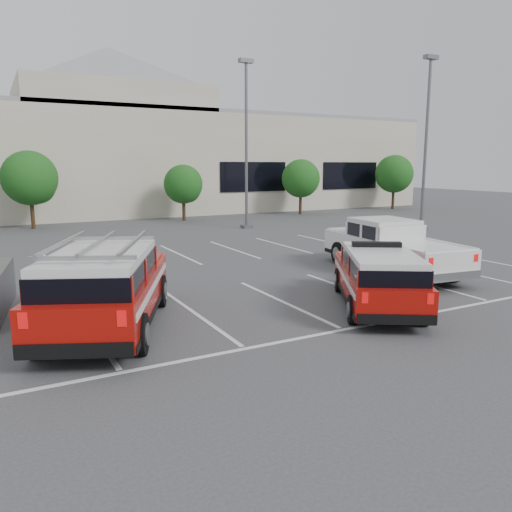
# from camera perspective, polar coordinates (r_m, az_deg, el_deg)

# --- Properties ---
(ground) EXTENTS (120.00, 120.00, 0.00)m
(ground) POSITION_cam_1_polar(r_m,az_deg,el_deg) (14.72, 3.11, -5.28)
(ground) COLOR #3C3C3F
(ground) RESTS_ON ground
(stall_markings) EXTENTS (23.00, 15.00, 0.01)m
(stall_markings) POSITION_cam_1_polar(r_m,az_deg,el_deg) (18.59, -4.11, -1.95)
(stall_markings) COLOR silver
(stall_markings) RESTS_ON ground
(convention_building) EXTENTS (60.00, 16.99, 13.20)m
(convention_building) POSITION_cam_1_polar(r_m,az_deg,el_deg) (44.61, -18.78, 10.81)
(convention_building) COLOR beige
(convention_building) RESTS_ON ground
(tree_mid_left) EXTENTS (3.37, 3.37, 4.85)m
(tree_mid_left) POSITION_cam_1_polar(r_m,az_deg,el_deg) (34.24, -24.29, 7.92)
(tree_mid_left) COLOR #3F2B19
(tree_mid_left) RESTS_ON ground
(tree_mid_right) EXTENTS (2.77, 2.77, 3.99)m
(tree_mid_right) POSITION_cam_1_polar(r_m,az_deg,el_deg) (36.38, -8.20, 7.97)
(tree_mid_right) COLOR #3F2B19
(tree_mid_right) RESTS_ON ground
(tree_right) EXTENTS (3.07, 3.07, 4.42)m
(tree_right) POSITION_cam_1_polar(r_m,az_deg,el_deg) (40.89, 5.21, 8.66)
(tree_right) COLOR #3F2B19
(tree_right) RESTS_ON ground
(tree_far_right) EXTENTS (3.37, 3.37, 4.85)m
(tree_far_right) POSITION_cam_1_polar(r_m,az_deg,el_deg) (47.13, 15.55, 8.88)
(tree_far_right) COLOR #3F2B19
(tree_far_right) RESTS_ON ground
(light_pole_mid) EXTENTS (0.90, 0.60, 10.24)m
(light_pole_mid) POSITION_cam_1_polar(r_m,az_deg,el_deg) (31.59, -1.12, 12.59)
(light_pole_mid) COLOR #59595E
(light_pole_mid) RESTS_ON ground
(light_pole_right) EXTENTS (0.90, 0.60, 10.24)m
(light_pole_right) POSITION_cam_1_polar(r_m,az_deg,el_deg) (32.20, 18.83, 12.01)
(light_pole_right) COLOR #59595E
(light_pole_right) RESTS_ON ground
(fire_chief_suv) EXTENTS (4.28, 5.36, 1.81)m
(fire_chief_suv) POSITION_cam_1_polar(r_m,az_deg,el_deg) (14.39, 13.74, -2.89)
(fire_chief_suv) COLOR #9D0D07
(fire_chief_suv) RESTS_ON ground
(white_pickup) EXTENTS (3.02, 6.61, 1.96)m
(white_pickup) POSITION_cam_1_polar(r_m,az_deg,el_deg) (19.24, 15.15, 0.48)
(white_pickup) COLOR silver
(white_pickup) RESTS_ON ground
(ladder_suv) EXTENTS (4.40, 6.17, 2.27)m
(ladder_suv) POSITION_cam_1_polar(r_m,az_deg,el_deg) (12.60, -16.78, -4.14)
(ladder_suv) COLOR #9D0D07
(ladder_suv) RESTS_ON ground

